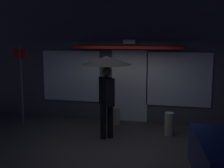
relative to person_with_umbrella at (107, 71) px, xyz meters
name	(u,v)px	position (x,y,z in m)	size (l,w,h in m)	color
ground_plane	(113,145)	(0.28, -0.45, -1.74)	(18.00, 18.00, 0.00)	#38353A
building_facade	(131,48)	(0.28, 1.89, 0.51)	(10.10, 1.00, 4.55)	#4C4C56
person_with_umbrella	(107,71)	(0.00, 0.00, 0.00)	(1.25, 1.25, 2.13)	black
street_sign_post	(21,79)	(-2.84, 0.78, -0.41)	(0.40, 0.07, 2.34)	#595B60
sidewalk_bollard	(169,124)	(1.56, 0.60, -1.43)	(0.25, 0.25, 0.62)	#B2A899
sidewalk_bollard_2	(116,116)	(-0.03, 1.24, -1.49)	(0.22, 0.22, 0.51)	#9E998E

